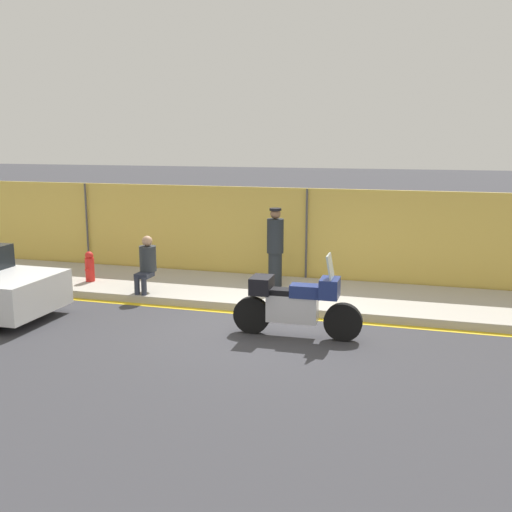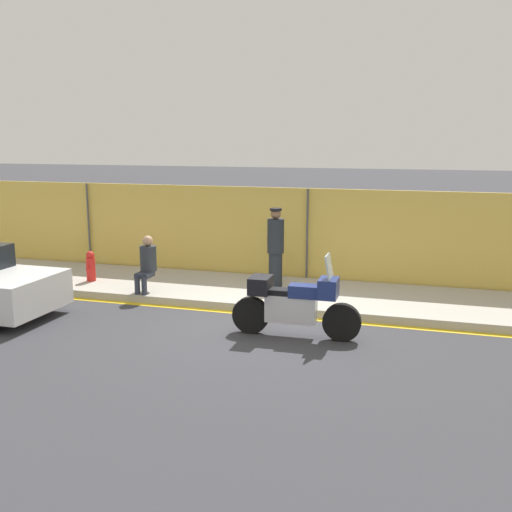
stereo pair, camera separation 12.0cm
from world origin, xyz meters
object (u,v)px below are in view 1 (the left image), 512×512
Objects in this scene: motorcycle at (295,303)px; fire_hydrant at (90,267)px; person_seated_on_curb at (147,261)px; officer_standing at (275,246)px.

motorcycle is 5.78m from fire_hydrant.
motorcycle is at bearing -23.92° from person_seated_on_curb.
motorcycle is 1.89× the size of person_seated_on_curb.
officer_standing reaches higher than fire_hydrant.
person_seated_on_curb is (-3.68, 1.63, 0.22)m from motorcycle.
person_seated_on_curb is at bearing 154.78° from motorcycle.
motorcycle is 3.25× the size of fire_hydrant.
fire_hydrant is (-4.29, -0.76, -0.56)m from officer_standing.
motorcycle is 3.10m from officer_standing.
fire_hydrant is (-5.39, 2.10, -0.10)m from motorcycle.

